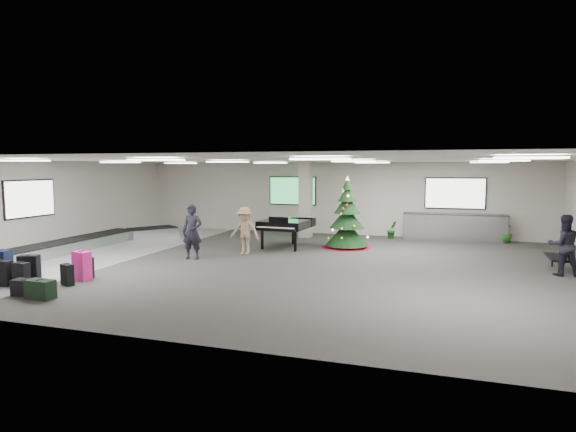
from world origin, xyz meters
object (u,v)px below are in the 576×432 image
(traveler_bench, at_px, (564,245))
(potted_plant_left, at_px, (392,230))
(grand_piano, at_px, (285,224))
(traveler_b, at_px, (245,231))
(bench, at_px, (560,254))
(service_counter, at_px, (454,227))
(traveler_a, at_px, (192,232))
(baggage_carousel, at_px, (78,245))
(christmas_tree, at_px, (347,223))
(potted_plant_right, at_px, (505,232))
(pink_suitcase, at_px, (82,266))

(traveler_bench, height_order, potted_plant_left, traveler_bench)
(grand_piano, bearing_deg, traveler_b, -112.93)
(bench, bearing_deg, traveler_b, -175.96)
(service_counter, bearing_deg, potted_plant_left, -171.13)
(grand_piano, bearing_deg, traveler_bench, -10.18)
(bench, xyz_separation_m, traveler_bench, (-0.07, -0.70, 0.36))
(traveler_a, distance_m, potted_plant_left, 8.67)
(baggage_carousel, distance_m, service_counter, 14.50)
(traveler_a, distance_m, traveler_bench, 10.91)
(potted_plant_left, bearing_deg, christmas_tree, -115.70)
(baggage_carousel, xyz_separation_m, traveler_bench, (15.54, 0.82, 0.63))
(grand_piano, bearing_deg, baggage_carousel, -153.30)
(potted_plant_right, bearing_deg, grand_piano, -155.25)
(christmas_tree, bearing_deg, traveler_bench, -22.49)
(baggage_carousel, height_order, christmas_tree, christmas_tree)
(grand_piano, height_order, potted_plant_right, grand_piano)
(pink_suitcase, relative_size, potted_plant_right, 0.90)
(traveler_a, height_order, traveler_bench, traveler_a)
(baggage_carousel, relative_size, traveler_b, 5.97)
(pink_suitcase, distance_m, potted_plant_right, 15.34)
(bench, bearing_deg, pink_suitcase, -155.20)
(traveler_a, relative_size, potted_plant_right, 2.03)
(pink_suitcase, xyz_separation_m, traveler_b, (2.61, 4.82, 0.43))
(christmas_tree, distance_m, grand_piano, 2.27)
(service_counter, xyz_separation_m, potted_plant_right, (1.91, -0.15, -0.11))
(service_counter, height_order, potted_plant_right, service_counter)
(christmas_tree, relative_size, grand_piano, 1.21)
(bench, relative_size, traveler_b, 0.84)
(potted_plant_left, xyz_separation_m, potted_plant_right, (4.36, 0.23, 0.06))
(baggage_carousel, xyz_separation_m, traveler_a, (4.67, -0.15, 0.67))
(bench, distance_m, traveler_bench, 0.79)
(potted_plant_right, bearing_deg, potted_plant_left, -176.95)
(pink_suitcase, height_order, traveler_b, traveler_b)
(christmas_tree, relative_size, traveler_bench, 1.58)
(traveler_bench, distance_m, potted_plant_right, 5.83)
(service_counter, distance_m, potted_plant_right, 1.92)
(grand_piano, bearing_deg, pink_suitcase, -114.39)
(bench, distance_m, traveler_a, 11.07)
(service_counter, height_order, traveler_bench, traveler_bench)
(christmas_tree, bearing_deg, bench, -16.87)
(baggage_carousel, distance_m, traveler_b, 6.09)
(service_counter, distance_m, potted_plant_left, 2.49)
(traveler_a, relative_size, traveler_bench, 1.05)
(potted_plant_left, bearing_deg, service_counter, 8.87)
(service_counter, bearing_deg, traveler_bench, -65.49)
(grand_piano, xyz_separation_m, potted_plant_right, (7.92, 3.65, -0.42))
(grand_piano, height_order, bench, grand_piano)
(service_counter, height_order, pink_suitcase, service_counter)
(bench, height_order, traveler_a, traveler_a)
(christmas_tree, height_order, potted_plant_right, christmas_tree)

